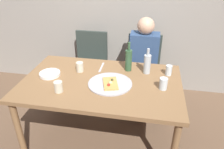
% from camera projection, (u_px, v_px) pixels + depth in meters
% --- Properties ---
extents(ground_plane, '(8.00, 8.00, 0.00)m').
position_uv_depth(ground_plane, '(103.00, 136.00, 2.47)').
color(ground_plane, brown).
extents(dining_table, '(1.55, 0.96, 0.73)m').
position_uv_depth(dining_table, '(101.00, 87.00, 2.15)').
color(dining_table, olive).
rests_on(dining_table, ground_plane).
extents(pizza_tray, '(0.42, 0.42, 0.01)m').
position_uv_depth(pizza_tray, '(110.00, 84.00, 2.06)').
color(pizza_tray, '#ADADB2').
rests_on(pizza_tray, dining_table).
extents(pizza_slice_last, '(0.19, 0.25, 0.05)m').
position_uv_depth(pizza_slice_last, '(110.00, 83.00, 2.03)').
color(pizza_slice_last, tan).
rests_on(pizza_slice_last, pizza_tray).
extents(wine_bottle, '(0.07, 0.07, 0.27)m').
position_uv_depth(wine_bottle, '(147.00, 64.00, 2.21)').
color(wine_bottle, '#B2BCC1').
rests_on(wine_bottle, dining_table).
extents(beer_bottle, '(0.07, 0.07, 0.31)m').
position_uv_depth(beer_bottle, '(128.00, 60.00, 2.25)').
color(beer_bottle, '#2D5133').
rests_on(beer_bottle, dining_table).
extents(tumbler_near, '(0.06, 0.06, 0.10)m').
position_uv_depth(tumbler_near, '(169.00, 70.00, 2.20)').
color(tumbler_near, silver).
rests_on(tumbler_near, dining_table).
extents(tumbler_far, '(0.08, 0.08, 0.10)m').
position_uv_depth(tumbler_far, '(80.00, 67.00, 2.27)').
color(tumbler_far, beige).
rests_on(tumbler_far, dining_table).
extents(wine_glass, '(0.07, 0.07, 0.11)m').
position_uv_depth(wine_glass, '(163.00, 84.00, 1.96)').
color(wine_glass, silver).
rests_on(wine_glass, dining_table).
extents(short_glass, '(0.08, 0.08, 0.10)m').
position_uv_depth(short_glass, '(58.00, 87.00, 1.93)').
color(short_glass, beige).
rests_on(short_glass, dining_table).
extents(plate_stack, '(0.21, 0.21, 0.03)m').
position_uv_depth(plate_stack, '(50.00, 74.00, 2.21)').
color(plate_stack, white).
rests_on(plate_stack, dining_table).
extents(table_knife, '(0.02, 0.22, 0.01)m').
position_uv_depth(table_knife, '(102.00, 67.00, 2.36)').
color(table_knife, '#B7B7BC').
rests_on(table_knife, dining_table).
extents(chair_left, '(0.44, 0.44, 0.90)m').
position_uv_depth(chair_left, '(90.00, 61.00, 3.03)').
color(chair_left, '#2D3833').
rests_on(chair_left, ground_plane).
extents(chair_right, '(0.44, 0.44, 0.90)m').
position_uv_depth(chair_right, '(143.00, 65.00, 2.92)').
color(chair_right, '#2D3833').
rests_on(chair_right, ground_plane).
extents(guest_in_sweater, '(0.36, 0.56, 1.17)m').
position_uv_depth(guest_in_sweater, '(143.00, 61.00, 2.72)').
color(guest_in_sweater, navy).
rests_on(guest_in_sweater, ground_plane).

